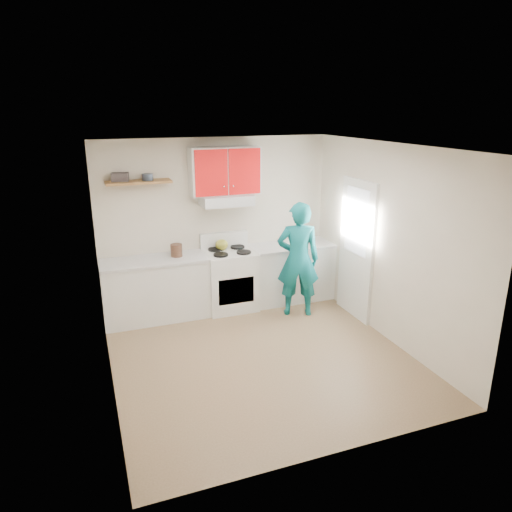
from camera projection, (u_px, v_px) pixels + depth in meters
name	position (u px, v px, depth m)	size (l,w,h in m)	color
floor	(260.00, 356.00, 6.02)	(3.80, 3.80, 0.00)	brown
ceiling	(261.00, 147.00, 5.23)	(3.60, 3.80, 0.04)	white
back_wall	(217.00, 223.00, 7.32)	(3.60, 0.04, 2.60)	beige
front_wall	(342.00, 324.00, 3.93)	(3.60, 0.04, 2.60)	beige
left_wall	(102.00, 276.00, 5.03)	(0.04, 3.80, 2.60)	beige
right_wall	(388.00, 244.00, 6.23)	(0.04, 3.80, 2.60)	beige
door	(356.00, 250.00, 6.93)	(0.05, 0.85, 2.05)	white
door_glass	(357.00, 221.00, 6.79)	(0.01, 0.55, 0.95)	white
counter_left	(155.00, 290.00, 6.97)	(1.52, 0.60, 0.90)	silver
counter_right	(290.00, 272.00, 7.69)	(1.32, 0.60, 0.90)	silver
stove	(230.00, 280.00, 7.32)	(0.76, 0.65, 0.92)	white
range_hood	(226.00, 200.00, 7.04)	(0.76, 0.44, 0.15)	silver
upper_cabinets	(225.00, 171.00, 6.96)	(1.02, 0.33, 0.70)	red
shelf	(139.00, 182.00, 6.59)	(0.90, 0.30, 0.04)	brown
books	(120.00, 177.00, 6.52)	(0.23, 0.16, 0.12)	#453C3F
tin	(147.00, 177.00, 6.60)	(0.15, 0.15, 0.09)	#333D4C
kettle	(222.00, 245.00, 7.25)	(0.19, 0.19, 0.17)	olive
crock	(176.00, 251.00, 6.93)	(0.17, 0.17, 0.20)	#482D1F
cutting_board	(285.00, 247.00, 7.48)	(0.27, 0.19, 0.02)	olive
silicone_mat	(315.00, 242.00, 7.75)	(0.32, 0.26, 0.01)	red
person	(298.00, 259.00, 6.99)	(0.63, 0.41, 1.73)	#0B6269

